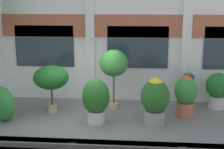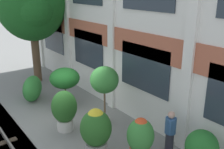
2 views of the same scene
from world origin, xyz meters
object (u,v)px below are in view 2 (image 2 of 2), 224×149
(potted_plant_ribbed_drum, at_px, (64,109))
(potted_plant_glazed_jar, at_px, (140,139))
(potted_plant_stone_basin, at_px, (96,130))
(topiary_hedge, at_px, (32,89))
(potted_plant_terracotta_small, at_px, (104,81))
(potted_plant_low_pan, at_px, (65,79))
(resident_by_doorway, at_px, (170,133))
(broadleaf_tree, at_px, (31,0))

(potted_plant_ribbed_drum, bearing_deg, potted_plant_glazed_jar, 15.70)
(potted_plant_stone_basin, xyz_separation_m, topiary_hedge, (-5.27, -0.05, -0.30))
(potted_plant_glazed_jar, relative_size, potted_plant_terracotta_small, 0.66)
(potted_plant_low_pan, xyz_separation_m, resident_by_doorway, (5.16, 0.92, -0.48))
(potted_plant_stone_basin, distance_m, potted_plant_low_pan, 3.91)
(potted_plant_glazed_jar, distance_m, resident_by_doorway, 1.03)
(potted_plant_ribbed_drum, bearing_deg, resident_by_doorway, 29.09)
(potted_plant_glazed_jar, height_order, resident_by_doorway, resident_by_doorway)
(potted_plant_stone_basin, height_order, potted_plant_ribbed_drum, potted_plant_stone_basin)
(potted_plant_terracotta_small, bearing_deg, potted_plant_low_pan, -167.86)
(potted_plant_terracotta_small, xyz_separation_m, topiary_hedge, (-3.77, -1.43, -1.16))
(broadleaf_tree, height_order, resident_by_doorway, broadleaf_tree)
(potted_plant_glazed_jar, height_order, potted_plant_terracotta_small, potted_plant_terracotta_small)
(potted_plant_stone_basin, relative_size, topiary_hedge, 1.19)
(broadleaf_tree, distance_m, potted_plant_stone_basin, 8.60)
(potted_plant_stone_basin, relative_size, resident_by_doorway, 1.05)
(potted_plant_terracotta_small, bearing_deg, topiary_hedge, -159.23)
(potted_plant_stone_basin, height_order, topiary_hedge, potted_plant_stone_basin)
(topiary_hedge, bearing_deg, potted_plant_terracotta_small, 20.77)
(potted_plant_glazed_jar, bearing_deg, broadleaf_tree, 177.60)
(potted_plant_glazed_jar, bearing_deg, potted_plant_stone_basin, -144.15)
(broadleaf_tree, relative_size, potted_plant_terracotta_small, 2.92)
(resident_by_doorway, distance_m, topiary_hedge, 6.91)
(broadleaf_tree, distance_m, potted_plant_low_pan, 5.06)
(broadleaf_tree, bearing_deg, potted_plant_terracotta_small, 1.81)
(potted_plant_low_pan, bearing_deg, resident_by_doorway, 10.11)
(potted_plant_stone_basin, distance_m, potted_plant_glazed_jar, 1.39)
(potted_plant_ribbed_drum, bearing_deg, potted_plant_stone_basin, 1.83)
(potted_plant_glazed_jar, xyz_separation_m, potted_plant_low_pan, (-4.90, 0.08, 0.46))
(potted_plant_low_pan, height_order, topiary_hedge, potted_plant_low_pan)
(potted_plant_stone_basin, bearing_deg, potted_plant_ribbed_drum, -178.17)
(potted_plant_terracotta_small, xyz_separation_m, potted_plant_low_pan, (-2.28, -0.49, -0.46))
(resident_by_doorway, bearing_deg, potted_plant_terracotta_small, -29.16)
(potted_plant_terracotta_small, height_order, topiary_hedge, potted_plant_terracotta_small)
(potted_plant_terracotta_small, relative_size, potted_plant_low_pan, 1.31)
(broadleaf_tree, xyz_separation_m, potted_plant_terracotta_small, (6.27, 0.20, -2.65))
(broadleaf_tree, relative_size, potted_plant_glazed_jar, 4.42)
(potted_plant_glazed_jar, bearing_deg, resident_by_doorway, 75.61)
(potted_plant_stone_basin, xyz_separation_m, resident_by_doorway, (1.38, 1.81, -0.07))
(broadleaf_tree, xyz_separation_m, potted_plant_low_pan, (3.98, -0.29, -3.10))
(potted_plant_ribbed_drum, height_order, topiary_hedge, potted_plant_ribbed_drum)
(broadleaf_tree, height_order, potted_plant_low_pan, broadleaf_tree)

